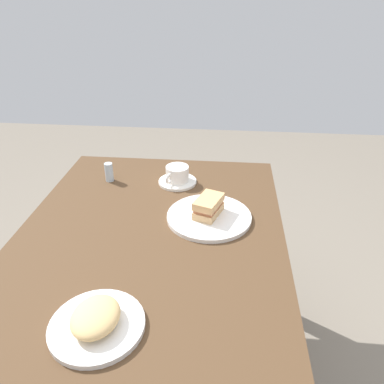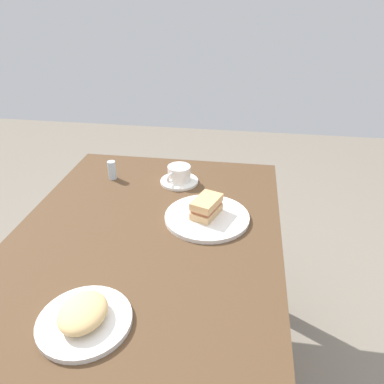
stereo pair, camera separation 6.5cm
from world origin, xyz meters
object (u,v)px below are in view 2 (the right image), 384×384
(sandwich_front, at_px, (207,207))
(salt_shaker, at_px, (112,170))
(coffee_saucer, at_px, (179,181))
(sandwich_plate, at_px, (207,217))
(coffee_cup, at_px, (179,173))
(spoon, at_px, (184,171))
(side_plate, at_px, (85,321))
(dining_table, at_px, (140,278))

(sandwich_front, xyz_separation_m, salt_shaker, (0.23, 0.41, -0.01))
(sandwich_front, xyz_separation_m, coffee_saucer, (0.24, 0.14, -0.04))
(sandwich_plate, bearing_deg, salt_shaker, 59.92)
(coffee_cup, distance_m, spoon, 0.09)
(coffee_saucer, distance_m, coffee_cup, 0.04)
(sandwich_plate, relative_size, side_plate, 1.28)
(coffee_saucer, bearing_deg, side_plate, 172.73)
(dining_table, relative_size, sandwich_front, 10.15)
(sandwich_front, relative_size, side_plate, 0.59)
(coffee_saucer, distance_m, side_plate, 0.73)
(sandwich_front, height_order, coffee_cup, sandwich_front)
(coffee_cup, xyz_separation_m, side_plate, (-0.72, 0.09, -0.03))
(sandwich_plate, distance_m, salt_shaker, 0.47)
(sandwich_front, bearing_deg, sandwich_plate, -144.72)
(side_plate, bearing_deg, dining_table, -9.77)
(coffee_cup, xyz_separation_m, salt_shaker, (-0.01, 0.27, -0.00))
(coffee_saucer, bearing_deg, sandwich_plate, -150.44)
(dining_table, height_order, sandwich_plate, sandwich_plate)
(dining_table, height_order, coffee_cup, coffee_cup)
(dining_table, distance_m, spoon, 0.54)
(dining_table, distance_m, sandwich_front, 0.31)
(spoon, height_order, salt_shaker, salt_shaker)
(sandwich_plate, relative_size, salt_shaker, 3.78)
(dining_table, bearing_deg, side_plate, 170.23)
(dining_table, xyz_separation_m, sandwich_front, (0.21, -0.18, 0.15))
(dining_table, xyz_separation_m, coffee_cup, (0.44, -0.04, 0.15))
(sandwich_front, distance_m, coffee_saucer, 0.28)
(coffee_cup, relative_size, spoon, 1.12)
(dining_table, height_order, sandwich_front, sandwich_front)
(spoon, bearing_deg, side_plate, 173.22)
(sandwich_front, height_order, spoon, sandwich_front)
(dining_table, height_order, salt_shaker, salt_shaker)
(dining_table, distance_m, sandwich_plate, 0.29)
(coffee_saucer, relative_size, side_plate, 0.68)
(coffee_cup, distance_m, salt_shaker, 0.27)
(dining_table, distance_m, side_plate, 0.31)
(sandwich_plate, xyz_separation_m, sandwich_front, (0.00, 0.00, 0.04))
(sandwich_plate, relative_size, spoon, 2.87)
(side_plate, relative_size, salt_shaker, 2.95)
(sandwich_front, distance_m, spoon, 0.35)
(coffee_saucer, height_order, coffee_cup, coffee_cup)
(dining_table, distance_m, coffee_cup, 0.47)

